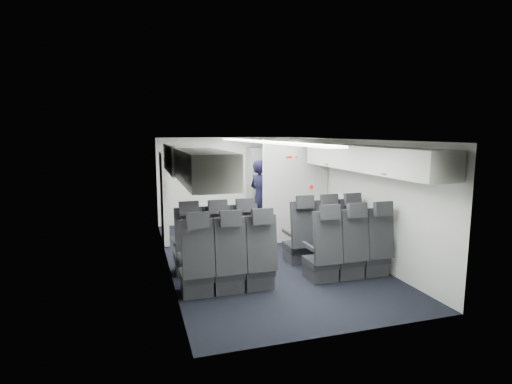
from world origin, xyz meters
TOP-DOWN VIEW (x-y plane):
  - cabin_shell at (0.00, 0.00)m, footprint 3.41×6.01m
  - seat_row_front at (-0.00, -0.53)m, footprint 3.33×0.56m
  - seat_row_mid at (-0.00, -1.43)m, footprint 3.33×0.56m
  - overhead_bin_left_rear at (-1.40, -2.00)m, footprint 0.53×1.80m
  - overhead_bin_left_front_open at (-1.44, -0.25)m, footprint 0.64×1.70m
  - overhead_bin_right_rear at (1.40, -2.00)m, footprint 0.53×1.80m
  - overhead_bin_right_front at (1.40, -0.25)m, footprint 0.53×1.70m
  - bulkhead_partition at (0.98, 0.80)m, footprint 1.40×0.15m
  - galley_unit at (0.95, 2.72)m, footprint 0.85×0.52m
  - boarding_door at (-1.64, 1.55)m, footprint 0.12×1.27m
  - flight_attendant at (0.43, 1.46)m, footprint 0.63×0.73m
  - carry_on_bag at (-1.39, -0.22)m, footprint 0.43×0.34m
  - papers at (0.62, 1.41)m, footprint 0.19×0.09m

SIDE VIEW (x-z plane):
  - seat_row_front at x=0.00m, z-range -0.21..1.02m
  - seat_row_mid at x=0.00m, z-range -0.21..1.02m
  - flight_attendant at x=0.43m, z-range 0.00..1.70m
  - galley_unit at x=0.95m, z-range 0.00..1.90m
  - boarding_door at x=-1.64m, z-range 0.02..1.88m
  - papers at x=0.62m, z-range 0.95..1.09m
  - bulkhead_partition at x=0.98m, z-range 0.01..2.14m
  - cabin_shell at x=0.00m, z-range 0.04..2.21m
  - overhead_bin_left_front_open at x=-1.44m, z-range 1.38..2.10m
  - carry_on_bag at x=-1.39m, z-range 1.70..1.93m
  - overhead_bin_right_front at x=1.40m, z-range 1.66..2.06m
  - overhead_bin_left_rear at x=-1.40m, z-range 1.66..2.06m
  - overhead_bin_right_rear at x=1.40m, z-range 1.66..2.06m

